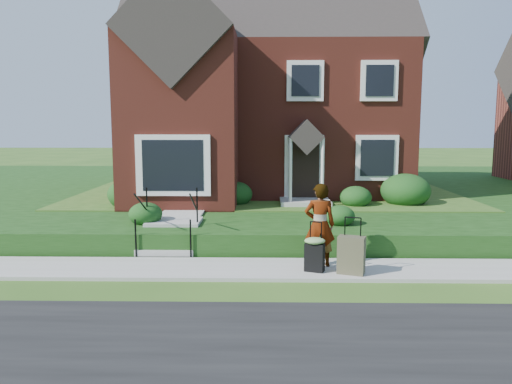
{
  "coord_description": "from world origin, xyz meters",
  "views": [
    {
      "loc": [
        -0.09,
        -10.61,
        3.17
      ],
      "look_at": [
        -0.33,
        2.0,
        1.48
      ],
      "focal_mm": 35.0,
      "sensor_mm": 36.0,
      "label": 1
    }
  ],
  "objects_px": {
    "front_steps": "(171,231)",
    "woman": "(320,225)",
    "suitcase_olive": "(351,255)",
    "suitcase_black": "(315,252)"
  },
  "relations": [
    {
      "from": "woman",
      "to": "suitcase_black",
      "type": "xyz_separation_m",
      "value": [
        -0.15,
        -0.45,
        -0.51
      ]
    },
    {
      "from": "suitcase_black",
      "to": "suitcase_olive",
      "type": "distance_m",
      "value": 0.77
    },
    {
      "from": "front_steps",
      "to": "woman",
      "type": "relative_size",
      "value": 1.1
    },
    {
      "from": "front_steps",
      "to": "woman",
      "type": "xyz_separation_m",
      "value": [
        3.61,
        -1.67,
        0.53
      ]
    },
    {
      "from": "front_steps",
      "to": "suitcase_olive",
      "type": "height_order",
      "value": "front_steps"
    },
    {
      "from": "front_steps",
      "to": "suitcase_black",
      "type": "xyz_separation_m",
      "value": [
        3.46,
        -2.12,
        0.02
      ]
    },
    {
      "from": "front_steps",
      "to": "suitcase_olive",
      "type": "bearing_deg",
      "value": -28.27
    },
    {
      "from": "woman",
      "to": "suitcase_black",
      "type": "bearing_deg",
      "value": 73.05
    },
    {
      "from": "front_steps",
      "to": "suitcase_olive",
      "type": "relative_size",
      "value": 1.69
    },
    {
      "from": "suitcase_black",
      "to": "suitcase_olive",
      "type": "xyz_separation_m",
      "value": [
        0.75,
        -0.15,
        -0.02
      ]
    }
  ]
}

